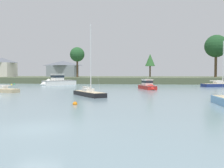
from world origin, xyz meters
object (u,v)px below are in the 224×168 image
object	(u,v)px
mooring_buoy_green	(14,84)
mooring_buoy_yellow	(12,85)
sailboat_sand	(1,91)
sailboat_navy	(220,86)
mooring_buoy_orange	(75,104)
cruiser_red	(148,87)
cruiser_white	(56,83)
sailboat_black	(89,94)

from	to	relation	value
mooring_buoy_green	mooring_buoy_yellow	size ratio (longest dim) A/B	1.11
sailboat_sand	mooring_buoy_yellow	bearing A→B (deg)	116.56
sailboat_navy	mooring_buoy_orange	bearing A→B (deg)	-123.43
cruiser_red	cruiser_white	size ratio (longest dim) A/B	0.67
cruiser_red	mooring_buoy_green	world-z (taller)	cruiser_red
sailboat_sand	sailboat_black	distance (m)	17.00
cruiser_white	mooring_buoy_green	world-z (taller)	cruiser_white
mooring_buoy_green	sailboat_navy	bearing A→B (deg)	-5.52
mooring_buoy_green	mooring_buoy_orange	distance (m)	52.63
mooring_buoy_green	mooring_buoy_yellow	bearing A→B (deg)	-71.91
sailboat_sand	cruiser_red	world-z (taller)	sailboat_sand
sailboat_sand	mooring_buoy_orange	bearing A→B (deg)	-40.24
sailboat_sand	mooring_buoy_yellow	size ratio (longest dim) A/B	18.83
mooring_buoy_yellow	cruiser_white	bearing A→B (deg)	7.25
cruiser_white	mooring_buoy_yellow	world-z (taller)	cruiser_white
sailboat_black	mooring_buoy_green	xyz separation A→B (m)	(-29.86, 33.08, -0.13)
sailboat_sand	sailboat_black	bearing A→B (deg)	-16.39
cruiser_white	mooring_buoy_orange	bearing A→B (deg)	-66.99
sailboat_sand	sailboat_black	xyz separation A→B (m)	(16.31, -4.80, 0.02)
cruiser_white	mooring_buoy_yellow	bearing A→B (deg)	-172.75
sailboat_navy	mooring_buoy_orange	world-z (taller)	sailboat_navy
mooring_buoy_green	cruiser_red	bearing A→B (deg)	-24.45
sailboat_black	mooring_buoy_green	bearing A→B (deg)	132.07
sailboat_navy	cruiser_red	distance (m)	20.93
sailboat_navy	sailboat_black	bearing A→B (deg)	-132.61
cruiser_red	cruiser_white	distance (m)	29.40
sailboat_black	cruiser_red	bearing A→B (deg)	61.83
mooring_buoy_orange	cruiser_red	bearing A→B (deg)	73.33
cruiser_red	cruiser_white	xyz separation A→B (m)	(-24.97, 15.53, 0.18)
sailboat_sand	cruiser_red	size ratio (longest dim) A/B	1.33
sailboat_black	mooring_buoy_yellow	xyz separation A→B (m)	(-28.74, 29.66, -0.14)
sailboat_black	mooring_buoy_orange	world-z (taller)	sailboat_black
mooring_buoy_orange	mooring_buoy_yellow	bearing A→B (deg)	126.90
mooring_buoy_green	mooring_buoy_yellow	xyz separation A→B (m)	(1.12, -3.42, -0.01)
mooring_buoy_yellow	cruiser_red	bearing A→B (deg)	-20.62
mooring_buoy_green	sailboat_black	bearing A→B (deg)	-47.93
cruiser_white	mooring_buoy_yellow	xyz separation A→B (m)	(-12.18, -1.55, -0.59)
sailboat_black	mooring_buoy_yellow	distance (m)	41.30
sailboat_black	cruiser_white	xyz separation A→B (m)	(-16.57, 31.21, 0.45)
cruiser_white	mooring_buoy_green	xyz separation A→B (m)	(-13.29, 1.87, -0.58)
sailboat_black	cruiser_white	bearing A→B (deg)	117.96
sailboat_black	mooring_buoy_yellow	world-z (taller)	sailboat_black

